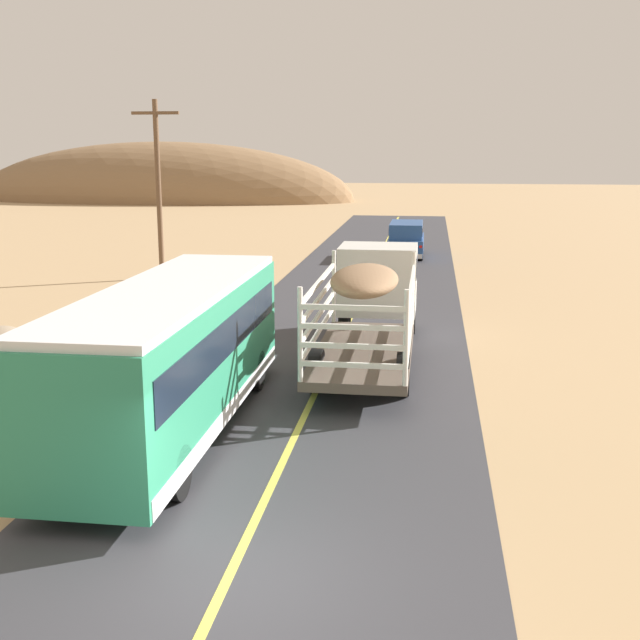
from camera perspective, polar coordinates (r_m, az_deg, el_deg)
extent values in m
plane|color=tan|center=(12.06, -6.72, -18.19)|extent=(240.00, 240.00, 0.00)
cube|color=#38383D|center=(12.06, -6.73, -18.15)|extent=(8.00, 120.00, 0.02)
cube|color=#D8CC4C|center=(12.05, -6.73, -18.10)|extent=(0.16, 117.60, 0.00)
cube|color=silver|center=(26.11, 4.19, 2.96)|extent=(2.50, 2.20, 2.20)
cube|color=#192333|center=(26.04, 4.21, 3.93)|extent=(2.53, 1.54, 0.70)
cube|color=brown|center=(21.08, 3.17, -2.41)|extent=(2.50, 6.40, 0.24)
cylinder|color=silver|center=(23.98, 1.00, 2.43)|extent=(0.12, 0.12, 2.20)
cylinder|color=silver|center=(23.82, 6.69, 2.27)|extent=(0.12, 0.12, 2.20)
cylinder|color=silver|center=(17.89, -1.44, -1.07)|extent=(0.12, 0.12, 2.20)
cylinder|color=silver|center=(17.67, 6.20, -1.31)|extent=(0.12, 0.12, 2.20)
cube|color=silver|center=(21.07, -0.10, -0.83)|extent=(0.08, 6.30, 0.12)
cube|color=silver|center=(20.88, 6.50, -1.03)|extent=(0.08, 6.30, 0.12)
cube|color=silver|center=(17.89, 2.33, -3.26)|extent=(2.40, 0.08, 0.12)
cube|color=silver|center=(20.97, -0.10, 0.34)|extent=(0.08, 6.30, 0.12)
cube|color=silver|center=(20.78, 6.52, 0.15)|extent=(0.08, 6.30, 0.12)
cube|color=silver|center=(17.78, 2.35, -1.90)|extent=(2.40, 0.08, 0.12)
cube|color=silver|center=(20.88, -0.10, 1.52)|extent=(0.08, 6.30, 0.12)
cube|color=silver|center=(20.69, 6.55, 1.34)|extent=(0.08, 6.30, 0.12)
cube|color=silver|center=(17.67, 2.36, -0.52)|extent=(2.40, 0.08, 0.12)
cube|color=silver|center=(20.80, -0.10, 2.71)|extent=(0.08, 6.30, 0.12)
cube|color=silver|center=(20.61, 6.59, 2.54)|extent=(0.08, 6.30, 0.12)
cube|color=silver|center=(17.58, 2.37, 0.88)|extent=(2.40, 0.08, 0.12)
ellipsoid|color=#8C6B4C|center=(20.66, 3.23, 2.88)|extent=(1.75, 3.84, 0.70)
cylinder|color=black|center=(26.44, 1.79, 0.35)|extent=(0.32, 1.10, 1.10)
cylinder|color=black|center=(26.30, 6.52, 0.21)|extent=(0.32, 1.10, 1.10)
cylinder|color=black|center=(20.01, -0.27, -3.65)|extent=(0.32, 1.10, 1.10)
cylinder|color=black|center=(19.83, 6.00, -3.88)|extent=(0.32, 1.10, 1.10)
cube|color=#2D8C66|center=(17.24, -10.61, -2.57)|extent=(2.50, 10.00, 2.70)
cube|color=white|center=(16.93, -10.81, 2.11)|extent=(2.45, 9.80, 0.16)
cube|color=#192333|center=(17.12, -10.68, -1.04)|extent=(2.54, 9.20, 0.80)
cube|color=silver|center=(17.57, -10.46, -6.19)|extent=(2.53, 9.80, 0.36)
cylinder|color=black|center=(20.86, -10.55, -3.33)|extent=(0.30, 1.00, 1.00)
cylinder|color=black|center=(20.29, -4.63, -3.62)|extent=(0.30, 1.00, 1.00)
cylinder|color=black|center=(15.18, -18.36, -9.90)|extent=(0.30, 1.00, 1.00)
cylinder|color=black|center=(14.37, -10.32, -10.73)|extent=(0.30, 1.00, 1.00)
cube|color=#264C8C|center=(44.46, 6.21, 5.41)|extent=(1.90, 4.60, 0.90)
cube|color=#264C8C|center=(44.21, 6.23, 6.48)|extent=(1.75, 3.59, 0.80)
cube|color=#192333|center=(44.21, 6.24, 6.51)|extent=(1.79, 3.22, 0.44)
cube|color=silver|center=(42.30, 6.11, 4.60)|extent=(1.86, 0.20, 0.24)
cube|color=red|center=(42.21, 4.99, 5.31)|extent=(0.16, 0.06, 0.14)
cube|color=red|center=(42.16, 7.25, 5.25)|extent=(0.16, 0.06, 0.14)
cylinder|color=black|center=(45.94, 5.24, 5.29)|extent=(0.26, 0.76, 0.76)
cylinder|color=black|center=(45.89, 7.29, 5.23)|extent=(0.26, 0.76, 0.76)
cylinder|color=black|center=(43.11, 5.05, 4.82)|extent=(0.26, 0.76, 0.76)
cylinder|color=black|center=(43.06, 7.24, 4.76)|extent=(0.26, 0.76, 0.76)
cylinder|color=brown|center=(37.48, -11.53, 9.09)|extent=(0.24, 0.24, 8.12)
cube|color=brown|center=(37.45, -11.77, 14.37)|extent=(2.20, 0.14, 0.14)
ellipsoid|color=gray|center=(24.11, -22.01, -1.77)|extent=(1.86, 1.66, 1.15)
ellipsoid|color=olive|center=(92.19, -11.30, 8.46)|extent=(43.67, 16.71, 12.89)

